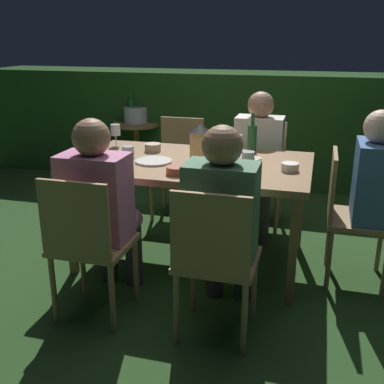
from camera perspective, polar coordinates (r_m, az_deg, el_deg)
ground_plane at (r=3.48m, az=0.00°, el=-8.19°), size 16.00×16.00×0.00m
dining_table at (r=3.23m, az=0.00°, el=2.82°), size 1.61×0.96×0.75m
chair_side_right_b at (r=4.04m, az=8.29°, el=2.88°), size 0.42×0.40×0.87m
person_in_cream at (r=3.81m, az=8.01°, el=4.30°), size 0.38×0.47×1.15m
chair_side_left_a at (r=2.66m, az=-12.69°, el=-5.92°), size 0.42×0.40×0.87m
person_in_pink at (r=2.77m, az=-11.05°, el=-1.46°), size 0.38×0.47×1.15m
chair_side_right_a at (r=4.18m, az=-1.61°, el=3.63°), size 0.42×0.40×0.87m
chair_side_left_b at (r=2.43m, az=2.80°, el=-7.97°), size 0.42×0.40×0.87m
person_in_green at (r=2.54m, az=3.83°, el=-2.99°), size 0.38×0.47×1.15m
chair_head_far at (r=3.19m, az=18.59°, el=-2.26°), size 0.40×0.42×0.87m
person_in_blue at (r=3.16m, az=22.39°, el=0.02°), size 0.48×0.38×1.15m
lantern_centerpiece at (r=3.14m, az=0.96°, el=6.20°), size 0.15×0.15×0.27m
green_bottle_on_table at (r=3.47m, az=7.35°, el=6.62°), size 0.07×0.07×0.29m
wine_glass_a at (r=2.94m, az=-7.81°, el=4.59°), size 0.08×0.08×0.17m
wine_glass_b at (r=2.80m, az=6.88°, el=3.90°), size 0.08×0.08×0.17m
wine_glass_c at (r=3.27m, az=5.56°, el=6.10°), size 0.08×0.08×0.17m
wine_glass_d at (r=3.68m, az=-9.34°, el=7.37°), size 0.08×0.08×0.17m
plate_a at (r=3.19m, az=-4.71°, el=3.78°), size 0.25×0.25×0.01m
plate_b at (r=3.33m, az=-10.35°, el=4.18°), size 0.22×0.22×0.01m
plate_c at (r=2.87m, az=2.98°, el=2.10°), size 0.23×0.23×0.01m
bowl_olives at (r=3.50m, az=-4.82°, el=5.49°), size 0.12×0.12×0.06m
bowl_bread at (r=3.13m, az=7.29°, el=3.76°), size 0.13×0.13×0.05m
bowl_salad at (r=3.04m, az=11.90°, el=3.06°), size 0.11×0.11×0.05m
bowl_dip at (r=2.91m, az=-1.85°, el=2.72°), size 0.13×0.13×0.05m
side_table at (r=5.28m, az=-6.79°, el=6.10°), size 0.53×0.53×0.65m
ice_bucket at (r=5.22m, az=-6.95°, el=9.48°), size 0.26×0.26×0.34m
hedge_backdrop at (r=5.31m, az=6.28°, el=7.95°), size 6.05×0.71×1.19m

